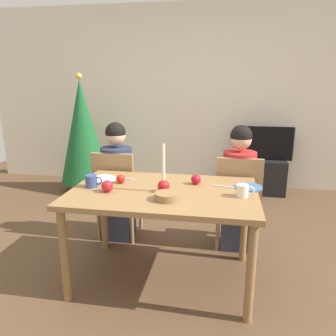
% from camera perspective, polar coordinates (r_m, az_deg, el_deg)
% --- Properties ---
extents(ground_plane, '(7.68, 7.68, 0.00)m').
position_cam_1_polar(ground_plane, '(2.81, -0.74, -18.50)').
color(ground_plane, brown).
extents(back_wall, '(6.40, 0.10, 2.60)m').
position_cam_1_polar(back_wall, '(4.92, 4.89, 12.09)').
color(back_wall, beige).
rests_on(back_wall, ground).
extents(dining_table, '(1.40, 0.90, 0.75)m').
position_cam_1_polar(dining_table, '(2.50, -0.79, -5.68)').
color(dining_table, olive).
rests_on(dining_table, ground).
extents(chair_left, '(0.40, 0.40, 0.90)m').
position_cam_1_polar(chair_left, '(3.25, -8.93, -3.80)').
color(chair_left, '#99754C').
rests_on(chair_left, ground).
extents(chair_right, '(0.40, 0.40, 0.90)m').
position_cam_1_polar(chair_right, '(3.09, 12.06, -4.96)').
color(chair_right, '#99754C').
rests_on(chair_right, ground).
extents(person_left_child, '(0.30, 0.30, 1.17)m').
position_cam_1_polar(person_left_child, '(3.26, -8.79, -2.66)').
color(person_left_child, '#33384C').
rests_on(person_left_child, ground).
extents(person_right_child, '(0.30, 0.30, 1.17)m').
position_cam_1_polar(person_right_child, '(3.10, 12.10, -3.76)').
color(person_right_child, '#33384C').
rests_on(person_right_child, ground).
extents(tv_stand, '(0.64, 0.40, 0.48)m').
position_cam_1_polar(tv_stand, '(4.81, 15.91, -1.34)').
color(tv_stand, black).
rests_on(tv_stand, ground).
extents(tv, '(0.79, 0.05, 0.46)m').
position_cam_1_polar(tv, '(4.71, 16.32, 4.16)').
color(tv, black).
rests_on(tv, tv_stand).
extents(christmas_tree, '(0.67, 0.67, 1.65)m').
position_cam_1_polar(christmas_tree, '(4.74, -14.65, 6.10)').
color(christmas_tree, brown).
rests_on(christmas_tree, ground).
extents(candle_centerpiece, '(0.09, 0.09, 0.36)m').
position_cam_1_polar(candle_centerpiece, '(2.41, -0.78, -2.56)').
color(candle_centerpiece, red).
rests_on(candle_centerpiece, dining_table).
extents(plate_left, '(0.22, 0.22, 0.01)m').
position_cam_1_polar(plate_left, '(2.79, -11.36, -1.84)').
color(plate_left, silver).
rests_on(plate_left, dining_table).
extents(plate_right, '(0.21, 0.21, 0.01)m').
position_cam_1_polar(plate_right, '(2.60, 13.84, -3.25)').
color(plate_right, teal).
rests_on(plate_right, dining_table).
extents(mug_left, '(0.14, 0.09, 0.10)m').
position_cam_1_polar(mug_left, '(2.60, -13.16, -2.22)').
color(mug_left, '#33477F').
rests_on(mug_left, dining_table).
extents(mug_right, '(0.13, 0.09, 0.09)m').
position_cam_1_polar(mug_right, '(2.38, 12.93, -3.87)').
color(mug_right, silver).
rests_on(mug_right, dining_table).
extents(fork_left, '(0.18, 0.04, 0.01)m').
position_cam_1_polar(fork_left, '(2.76, -7.61, -1.87)').
color(fork_left, silver).
rests_on(fork_left, dining_table).
extents(fork_right, '(0.18, 0.05, 0.01)m').
position_cam_1_polar(fork_right, '(2.58, 9.90, -3.22)').
color(fork_right, silver).
rests_on(fork_right, dining_table).
extents(bowl_walnuts, '(0.17, 0.17, 0.05)m').
position_cam_1_polar(bowl_walnuts, '(2.27, -0.23, -4.96)').
color(bowl_walnuts, olive).
rests_on(bowl_walnuts, dining_table).
extents(apple_near_candle, '(0.07, 0.07, 0.07)m').
position_cam_1_polar(apple_near_candle, '(2.66, -8.26, -1.87)').
color(apple_near_candle, red).
rests_on(apple_near_candle, dining_table).
extents(apple_by_left_plate, '(0.09, 0.09, 0.09)m').
position_cam_1_polar(apple_by_left_plate, '(2.47, -10.55, -3.12)').
color(apple_by_left_plate, red).
rests_on(apple_by_left_plate, dining_table).
extents(apple_by_right_mug, '(0.08, 0.08, 0.08)m').
position_cam_1_polar(apple_by_right_mug, '(2.61, 4.89, -1.98)').
color(apple_by_right_mug, '#B51222').
rests_on(apple_by_right_mug, dining_table).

